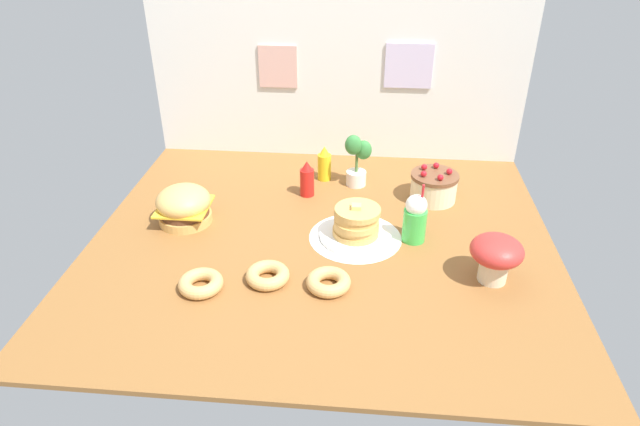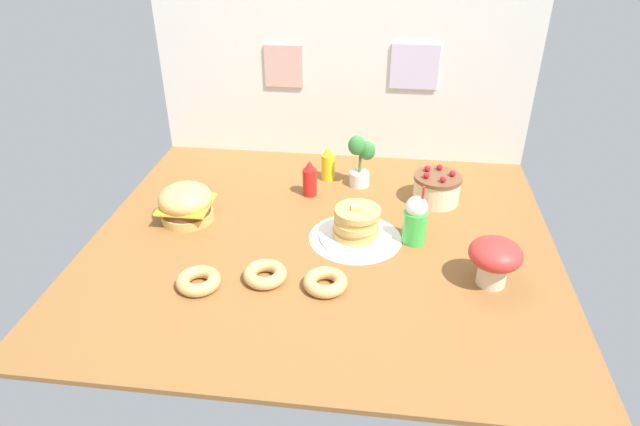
{
  "view_description": "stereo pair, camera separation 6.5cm",
  "coord_description": "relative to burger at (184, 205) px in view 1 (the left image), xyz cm",
  "views": [
    {
      "loc": [
        17.08,
        -193.25,
        127.0
      ],
      "look_at": [
        -0.88,
        1.23,
        11.72
      ],
      "focal_mm": 31.13,
      "sensor_mm": 36.0,
      "label": 1
    },
    {
      "loc": [
        23.58,
        -192.54,
        127.0
      ],
      "look_at": [
        -0.88,
        1.23,
        11.72
      ],
      "focal_mm": 31.13,
      "sensor_mm": 36.0,
      "label": 2
    }
  ],
  "objects": [
    {
      "name": "ketchup_bottle",
      "position": [
        50.34,
        29.18,
        0.15
      ],
      "size": [
        6.7,
        6.7,
        17.62
      ],
      "color": "red",
      "rests_on": "ground_plane"
    },
    {
      "name": "donut_pink_glaze",
      "position": [
        19.81,
        -45.81,
        -5.38
      ],
      "size": [
        16.39,
        16.39,
        4.93
      ],
      "color": "tan",
      "rests_on": "ground_plane"
    },
    {
      "name": "mushroom_stool",
      "position": [
        126.42,
        -30.46,
        3.44
      ],
      "size": [
        19.39,
        19.39,
        18.51
      ],
      "color": "beige",
      "rests_on": "ground_plane"
    },
    {
      "name": "donut_vanilla",
      "position": [
        66.03,
        -40.71,
        -5.38
      ],
      "size": [
        16.39,
        16.39,
        4.93
      ],
      "color": "tan",
      "rests_on": "ground_plane"
    },
    {
      "name": "ground_plane",
      "position": [
        60.69,
        -8.46,
        -9.0
      ],
      "size": [
        191.36,
        172.27,
        2.0
      ],
      "primitive_type": "cube",
      "color": "brown"
    },
    {
      "name": "mustard_bottle",
      "position": [
        57.04,
        46.53,
        0.15
      ],
      "size": [
        6.7,
        6.7,
        17.62
      ],
      "color": "yellow",
      "rests_on": "ground_plane"
    },
    {
      "name": "donut_chocolate",
      "position": [
        43.19,
        -38.77,
        -5.38
      ],
      "size": [
        16.39,
        16.39,
        4.93
      ],
      "color": "tan",
      "rests_on": "ground_plane"
    },
    {
      "name": "layer_cake",
      "position": [
        109.45,
        30.17,
        -1.19
      ],
      "size": [
        22.0,
        22.0,
        16.04
      ],
      "color": "beige",
      "rests_on": "ground_plane"
    },
    {
      "name": "doily_mat",
      "position": [
        74.59,
        -6.28,
        -7.8
      ],
      "size": [
        38.77,
        38.77,
        0.4
      ],
      "primitive_type": "cylinder",
      "color": "white",
      "rests_on": "ground_plane"
    },
    {
      "name": "burger",
      "position": [
        0.0,
        0.0,
        0.0
      ],
      "size": [
        23.37,
        23.37,
        16.85
      ],
      "color": "#DBA859",
      "rests_on": "ground_plane"
    },
    {
      "name": "potted_plant",
      "position": [
        72.93,
        41.96,
        6.36
      ],
      "size": [
        12.93,
        10.15,
        26.88
      ],
      "color": "white",
      "rests_on": "ground_plane"
    },
    {
      "name": "pancake_stack",
      "position": [
        74.77,
        -6.16,
        -1.59
      ],
      "size": [
        29.96,
        29.96,
        15.42
      ],
      "color": "white",
      "rests_on": "doily_mat"
    },
    {
      "name": "back_wall",
      "position": [
        60.85,
        77.13,
        33.69
      ],
      "size": [
        191.36,
        4.2,
        83.02
      ],
      "color": "silver",
      "rests_on": "ground_plane"
    },
    {
      "name": "cream_soda_cup",
      "position": [
        98.63,
        -5.53,
        2.34
      ],
      "size": [
        9.69,
        9.69,
        26.43
      ],
      "color": "green",
      "rests_on": "ground_plane"
    }
  ]
}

